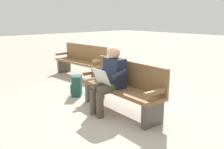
{
  "coord_description": "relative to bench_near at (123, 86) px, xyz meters",
  "views": [
    {
      "loc": [
        -3.05,
        2.89,
        1.67
      ],
      "look_at": [
        0.05,
        0.15,
        0.7
      ],
      "focal_mm": 39.27,
      "sensor_mm": 36.0,
      "label": 1
    }
  ],
  "objects": [
    {
      "name": "person_seated",
      "position": [
        0.1,
        0.23,
        0.17
      ],
      "size": [
        0.59,
        0.59,
        1.18
      ],
      "rotation": [
        0.0,
        0.0,
        -0.06
      ],
      "color": "#1E2338",
      "rests_on": "ground"
    },
    {
      "name": "ground_plane",
      "position": [
        0.0,
        0.07,
        -0.46
      ],
      "size": [
        40.0,
        40.0,
        0.0
      ],
      "primitive_type": "plane",
      "color": "#A89E8E"
    },
    {
      "name": "bench_near",
      "position": [
        0.0,
        0.0,
        0.0
      ],
      "size": [
        1.83,
        0.59,
        0.9
      ],
      "rotation": [
        0.0,
        0.0,
        -0.06
      ],
      "color": "brown",
      "rests_on": "ground"
    },
    {
      "name": "bench_far",
      "position": [
        2.73,
        -0.98,
        0.0
      ],
      "size": [
        1.82,
        0.58,
        0.9
      ],
      "rotation": [
        0.0,
        0.0,
        0.06
      ],
      "color": "olive",
      "rests_on": "ground"
    },
    {
      "name": "backpack",
      "position": [
        1.29,
        0.15,
        -0.24
      ],
      "size": [
        0.33,
        0.33,
        0.44
      ],
      "rotation": [
        0.0,
        0.0,
        5.55
      ],
      "color": "#1E4C42",
      "rests_on": "ground"
    }
  ]
}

